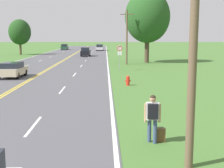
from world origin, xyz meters
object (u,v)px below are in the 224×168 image
Objects in this scene: hitchhiker_person at (153,114)px; suitcase at (159,135)px; car_dark_green_sedan_receding at (65,47)px; car_champagne_sedan_approaching at (12,70)px; fire_hydrant at (128,80)px; tree_behind_sign at (20,32)px; traffic_sign at (120,52)px; car_silver_suv_mid_far at (100,47)px; car_black_van_mid_near at (86,51)px; tree_mid_treeline at (147,17)px.

suitcase is at bearing -64.67° from hitchhiker_person.
car_champagne_sedan_approaching is at bearing -178.37° from car_dark_green_sedan_receding.
tree_behind_sign is at bearing 115.16° from fire_hydrant.
car_dark_green_sedan_receding is at bearing 75.87° from tree_behind_sign.
fire_hydrant is 0.28× the size of traffic_sign.
car_silver_suv_mid_far is at bearing 93.58° from traffic_sign.
hitchhiker_person is at bearing 115.33° from suitcase.
car_black_van_mid_near is (-5.34, 25.28, -1.20)m from traffic_sign.
car_black_van_mid_near is (4.89, 30.93, 0.18)m from car_champagne_sedan_approaching.
traffic_sign is 11.77m from car_champagne_sedan_approaching.
suitcase is at bearing 7.05° from car_black_van_mid_near.
hitchhiker_person is 0.41× the size of car_black_van_mid_near.
suitcase is at bearing -171.29° from car_dark_green_sedan_receding.
fire_hydrant is at bearing 3.71° from hitchhiker_person.
traffic_sign is 0.58× the size of car_dark_green_sedan_receding.
car_silver_suv_mid_far is (-3.21, 59.32, 0.49)m from fire_hydrant.
tree_behind_sign is 15.03m from car_black_van_mid_near.
traffic_sign is 12.31m from tree_mid_treeline.
tree_behind_sign is (-19.04, 30.24, 2.51)m from traffic_sign.
car_black_van_mid_near is at bearing 98.71° from fire_hydrant.
traffic_sign is at bearing -167.50° from car_dark_green_sedan_receding.
suitcase is 0.12× the size of car_silver_suv_mid_far.
fire_hydrant is 36.34m from car_black_van_mid_near.
tree_behind_sign is 1.51× the size of car_silver_suv_mid_far.
tree_mid_treeline is at bearing -3.12° from hitchhiker_person.
fire_hydrant is (0.09, 13.24, -0.68)m from hitchhiker_person.
car_dark_green_sedan_receding is at bearing 101.54° from fire_hydrant.
suitcase is 78.96m from car_dark_green_sedan_receding.
car_dark_green_sedan_receding is (-13.40, 77.82, 0.55)m from suitcase.
traffic_sign reaches higher than car_dark_green_sedan_receding.
tree_behind_sign is 30.66m from tree_mid_treeline.
hitchhiker_person is 0.87m from suitcase.
car_black_van_mid_near is (-5.50, 35.92, 0.51)m from fire_hydrant.
car_champagne_sedan_approaching is 0.85× the size of car_silver_suv_mid_far.
fire_hydrant is 11.53m from car_champagne_sedan_approaching.
car_black_van_mid_near is at bearing -4.39° from car_silver_suv_mid_far.
car_dark_green_sedan_receding is (-7.70, 28.77, -0.10)m from car_black_van_mid_near.
traffic_sign is 55.62m from car_dark_green_sedan_receding.
car_black_van_mid_near is (13.70, -4.96, -3.71)m from tree_behind_sign.
car_champagne_sedan_approaching reaches higher than fire_hydrant.
car_black_van_mid_near reaches higher than fire_hydrant.
traffic_sign is 0.27× the size of tree_mid_treeline.
hitchhiker_person is 23.90m from traffic_sign.
tree_mid_treeline is (23.47, -19.64, 1.90)m from tree_behind_sign.
car_champagne_sedan_approaching is (8.81, -35.89, -3.88)m from tree_behind_sign.
fire_hydrant is 59.41m from car_silver_suv_mid_far.
hitchhiker_person is at bearing 3.68° from car_silver_suv_mid_far.
fire_hydrant is 66.02m from car_dark_green_sedan_receding.
car_champagne_sedan_approaching is 59.77m from car_dark_green_sedan_receding.
car_dark_green_sedan_receding is at bearing 13.86° from suitcase.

